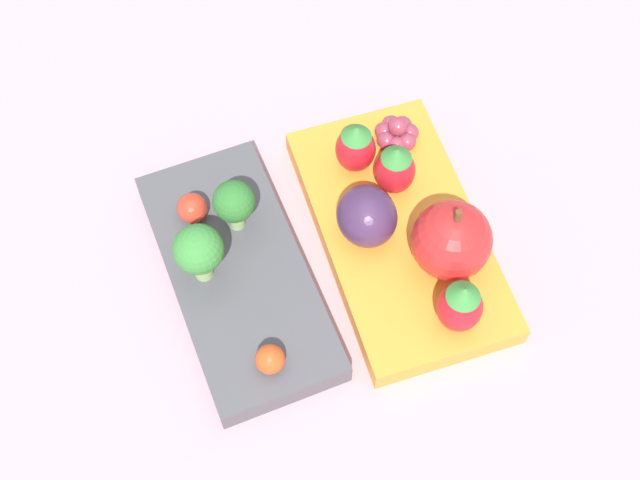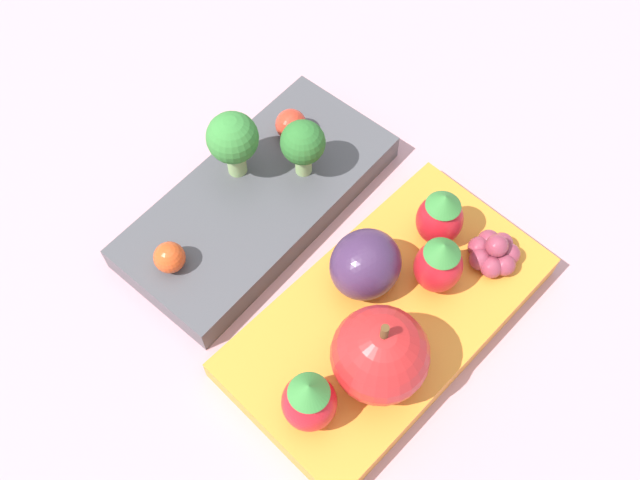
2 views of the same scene
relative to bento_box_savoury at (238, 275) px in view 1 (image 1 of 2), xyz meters
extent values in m
plane|color=#C6939E|center=(-0.01, -0.06, -0.01)|extent=(4.00, 4.00, 0.00)
cube|color=#4C4C51|center=(0.00, 0.00, 0.00)|extent=(0.21, 0.10, 0.02)
cube|color=orange|center=(-0.01, -0.13, 0.00)|extent=(0.22, 0.13, 0.02)
cylinder|color=#93B770|center=(0.04, -0.01, 0.02)|extent=(0.01, 0.01, 0.02)
sphere|color=#2D702D|center=(0.04, -0.01, 0.04)|extent=(0.03, 0.03, 0.03)
cylinder|color=#93B770|center=(0.01, 0.02, 0.02)|extent=(0.01, 0.01, 0.02)
sphere|color=#388438|center=(0.01, 0.02, 0.05)|extent=(0.04, 0.04, 0.04)
sphere|color=red|center=(0.05, 0.02, 0.02)|extent=(0.02, 0.02, 0.02)
sphere|color=#DB4C1E|center=(-0.08, 0.00, 0.02)|extent=(0.02, 0.02, 0.02)
sphere|color=red|center=(-0.05, -0.14, 0.04)|extent=(0.06, 0.06, 0.06)
cylinder|color=brown|center=(-0.05, -0.14, 0.07)|extent=(0.00, 0.00, 0.01)
ellipsoid|color=red|center=(-0.09, -0.13, 0.03)|extent=(0.03, 0.03, 0.04)
cone|color=#388438|center=(-0.09, -0.13, 0.05)|extent=(0.02, 0.02, 0.01)
ellipsoid|color=red|center=(0.02, -0.13, 0.03)|extent=(0.03, 0.03, 0.04)
cone|color=#388438|center=(0.02, -0.13, 0.05)|extent=(0.02, 0.02, 0.01)
ellipsoid|color=red|center=(0.05, -0.12, 0.03)|extent=(0.03, 0.03, 0.04)
cone|color=#388438|center=(0.05, -0.12, 0.05)|extent=(0.02, 0.02, 0.01)
ellipsoid|color=#42284C|center=(-0.01, -0.10, 0.03)|extent=(0.05, 0.04, 0.04)
sphere|color=#93384C|center=(0.07, -0.15, 0.02)|extent=(0.01, 0.01, 0.01)
sphere|color=#93384C|center=(0.07, -0.15, 0.02)|extent=(0.01, 0.01, 0.01)
sphere|color=#93384C|center=(0.06, -0.14, 0.02)|extent=(0.01, 0.01, 0.01)
sphere|color=#93384C|center=(0.05, -0.15, 0.02)|extent=(0.01, 0.01, 0.01)
sphere|color=#93384C|center=(0.05, -0.16, 0.02)|extent=(0.01, 0.01, 0.01)
sphere|color=#93384C|center=(0.06, -0.16, 0.02)|extent=(0.01, 0.01, 0.01)
sphere|color=#93384C|center=(0.07, -0.16, 0.02)|extent=(0.01, 0.01, 0.01)
sphere|color=#93384C|center=(0.06, -0.15, 0.03)|extent=(0.01, 0.01, 0.01)
camera|label=1|loc=(-0.30, 0.05, 0.59)|focal=50.00mm
camera|label=2|loc=(-0.19, -0.21, 0.42)|focal=40.00mm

